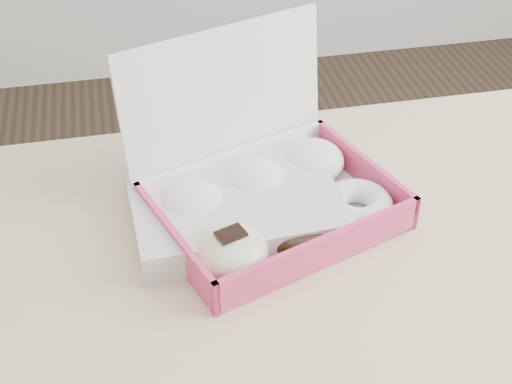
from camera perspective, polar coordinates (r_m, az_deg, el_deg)
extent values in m
cube|color=tan|center=(0.94, 12.15, -7.12)|extent=(1.20, 0.80, 0.04)
cylinder|color=tan|center=(1.41, -17.38, -11.13)|extent=(0.05, 0.05, 0.71)
cube|color=white|center=(0.98, 1.50, -2.15)|extent=(0.37, 0.32, 0.01)
cube|color=#D93B6A|center=(0.90, 5.30, -4.88)|extent=(0.30, 0.11, 0.05)
cube|color=white|center=(1.04, -1.73, 2.14)|extent=(0.30, 0.11, 0.05)
cube|color=#D93B6A|center=(0.91, -6.57, -4.21)|extent=(0.08, 0.22, 0.05)
cube|color=#D93B6A|center=(1.04, 8.59, 1.62)|extent=(0.08, 0.22, 0.05)
cube|color=white|center=(1.01, -2.47, 6.86)|extent=(0.30, 0.13, 0.23)
ellipsoid|color=white|center=(0.96, -5.17, -1.00)|extent=(0.12, 0.12, 0.05)
ellipsoid|color=white|center=(1.00, -0.14, 0.84)|extent=(0.12, 0.12, 0.05)
ellipsoid|color=white|center=(1.04, 4.51, 2.52)|extent=(0.12, 0.12, 0.05)
ellipsoid|color=beige|center=(0.89, -1.99, -4.73)|extent=(0.12, 0.12, 0.05)
cube|color=black|center=(0.87, -2.03, -3.36)|extent=(0.04, 0.04, 0.00)
torus|color=black|center=(0.93, 3.30, -3.02)|extent=(0.13, 0.13, 0.03)
torus|color=white|center=(0.98, 8.09, -1.04)|extent=(0.13, 0.13, 0.03)
cube|color=silver|center=(0.98, -1.80, -0.80)|extent=(0.29, 0.23, 0.04)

